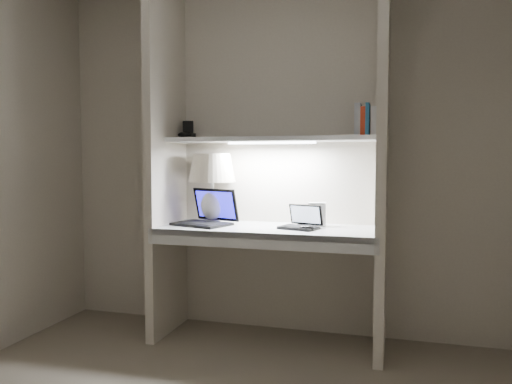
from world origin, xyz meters
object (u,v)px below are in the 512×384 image
(laptop_main, at_px, (207,216))
(book_row, at_px, (370,121))
(laptop_netbook, at_px, (301,223))
(table_lamp, at_px, (212,176))
(speaker, at_px, (317,214))

(laptop_main, bearing_deg, book_row, 24.14)
(laptop_main, xyz_separation_m, laptop_netbook, (0.66, -0.02, -0.02))
(table_lamp, height_order, laptop_main, table_lamp)
(laptop_main, xyz_separation_m, speaker, (0.74, 0.11, 0.03))
(table_lamp, relative_size, laptop_main, 1.10)
(laptop_main, relative_size, laptop_netbook, 1.57)
(laptop_main, bearing_deg, table_lamp, 109.72)
(laptop_netbook, bearing_deg, book_row, 34.40)
(table_lamp, xyz_separation_m, laptop_netbook, (0.66, -0.13, -0.29))
(speaker, xyz_separation_m, book_row, (0.34, 0.00, 0.61))
(table_lamp, xyz_separation_m, laptop_main, (0.00, -0.11, -0.27))
(laptop_netbook, relative_size, book_row, 1.35)
(table_lamp, bearing_deg, speaker, -0.31)
(laptop_main, relative_size, book_row, 2.11)
(speaker, distance_m, book_row, 0.70)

